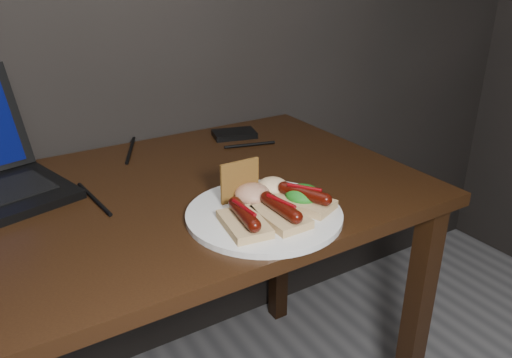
{
  "coord_description": "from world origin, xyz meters",
  "views": [
    {
      "loc": [
        -0.2,
        0.45,
        1.21
      ],
      "look_at": [
        0.26,
        1.2,
        0.82
      ],
      "focal_mm": 35.0,
      "sensor_mm": 36.0,
      "label": 1
    }
  ],
  "objects": [
    {
      "name": "plate",
      "position": [
        0.26,
        1.17,
        0.76
      ],
      "size": [
        0.38,
        0.38,
        0.01
      ],
      "primitive_type": "cylinder",
      "rotation": [
        0.0,
        0.0,
        -0.28
      ],
      "color": "white",
      "rests_on": "desk"
    },
    {
      "name": "bread_sausage_right",
      "position": [
        0.34,
        1.15,
        0.78
      ],
      "size": [
        0.11,
        0.13,
        0.04
      ],
      "color": "#E0B883",
      "rests_on": "plate"
    },
    {
      "name": "salsa_mound",
      "position": [
        0.26,
        1.22,
        0.78
      ],
      "size": [
        0.07,
        0.07,
        0.04
      ],
      "primitive_type": "ellipsoid",
      "color": "maroon",
      "rests_on": "plate"
    },
    {
      "name": "hard_drive",
      "position": [
        0.45,
        1.62,
        0.76
      ],
      "size": [
        0.13,
        0.1,
        0.02
      ],
      "primitive_type": "cube",
      "rotation": [
        0.0,
        0.0,
        -0.26
      ],
      "color": "black",
      "rests_on": "desk"
    },
    {
      "name": "salad_greens",
      "position": [
        0.35,
        1.16,
        0.78
      ],
      "size": [
        0.07,
        0.07,
        0.04
      ],
      "primitive_type": "ellipsoid",
      "color": "#135F13",
      "rests_on": "plate"
    },
    {
      "name": "bread_sausage_center",
      "position": [
        0.27,
        1.13,
        0.78
      ],
      "size": [
        0.07,
        0.12,
        0.04
      ],
      "color": "#E0B883",
      "rests_on": "plate"
    },
    {
      "name": "crispbread",
      "position": [
        0.25,
        1.24,
        0.8
      ],
      "size": [
        0.08,
        0.01,
        0.08
      ],
      "primitive_type": "cube",
      "color": "olive",
      "rests_on": "plate"
    },
    {
      "name": "coleslaw_mound",
      "position": [
        0.32,
        1.23,
        0.78
      ],
      "size": [
        0.06,
        0.06,
        0.04
      ],
      "primitive_type": "ellipsoid",
      "color": "white",
      "rests_on": "plate"
    },
    {
      "name": "desk",
      "position": [
        0.0,
        1.38,
        0.66
      ],
      "size": [
        1.4,
        0.7,
        0.75
      ],
      "color": "black",
      "rests_on": "ground"
    },
    {
      "name": "bread_sausage_left",
      "position": [
        0.2,
        1.14,
        0.78
      ],
      "size": [
        0.09,
        0.12,
        0.04
      ],
      "color": "#E0B883",
      "rests_on": "plate"
    },
    {
      "name": "desk_cables",
      "position": [
        0.01,
        1.53,
        0.75
      ],
      "size": [
        1.0,
        0.45,
        0.01
      ],
      "color": "black",
      "rests_on": "desk"
    }
  ]
}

